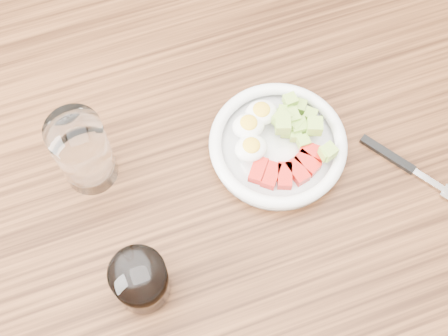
# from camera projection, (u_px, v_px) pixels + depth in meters

# --- Properties ---
(ground) EXTENTS (4.00, 4.00, 0.00)m
(ground) POSITION_uv_depth(u_px,v_px,m) (229.00, 292.00, 1.62)
(ground) COLOR brown
(ground) RESTS_ON ground
(dining_table) EXTENTS (1.50, 0.90, 0.77)m
(dining_table) POSITION_uv_depth(u_px,v_px,m) (232.00, 204.00, 1.01)
(dining_table) COLOR brown
(dining_table) RESTS_ON ground
(bowl) EXTENTS (0.20, 0.20, 0.05)m
(bowl) POSITION_uv_depth(u_px,v_px,m) (277.00, 143.00, 0.92)
(bowl) COLOR white
(bowl) RESTS_ON dining_table
(fork) EXTENTS (0.12, 0.16, 0.01)m
(fork) POSITION_uv_depth(u_px,v_px,m) (403.00, 164.00, 0.92)
(fork) COLOR black
(fork) RESTS_ON dining_table
(water_glass) EXTENTS (0.08, 0.08, 0.14)m
(water_glass) POSITION_uv_depth(u_px,v_px,m) (83.00, 152.00, 0.86)
(water_glass) COLOR white
(water_glass) RESTS_ON dining_table
(coffee_glass) EXTENTS (0.07, 0.07, 0.08)m
(coffee_glass) POSITION_uv_depth(u_px,v_px,m) (141.00, 281.00, 0.82)
(coffee_glass) COLOR white
(coffee_glass) RESTS_ON dining_table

